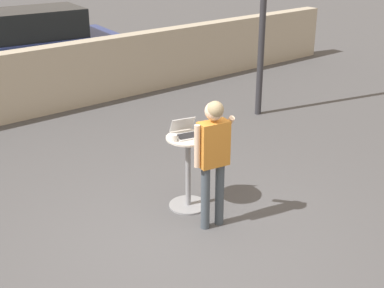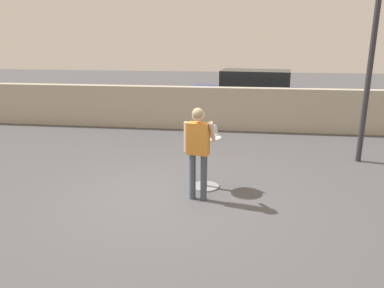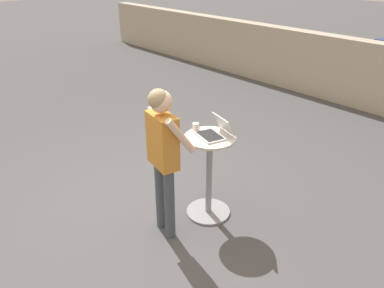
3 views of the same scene
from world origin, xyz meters
The scene contains 7 objects.
ground_plane centered at (0.00, 0.00, 0.00)m, with size 50.00×50.00×0.00m, color #4C4C4F.
pavement_kerb centered at (0.00, 5.36, 0.65)m, with size 17.28×0.35×1.29m.
cafe_table centered at (0.58, 0.68, 0.53)m, with size 0.56×0.56×0.99m.
laptop centered at (0.60, 0.74, 1.04)m, with size 0.39×0.41×0.21m.
coffee_mug centered at (0.36, 0.67, 1.04)m, with size 0.10×0.07×0.08m.
standing_person centered at (0.51, 0.11, 1.03)m, with size 0.54×0.33×1.64m.
parked_car_near_street centered at (1.53, 8.15, 0.80)m, with size 4.64×2.11×1.58m.
Camera 1 is at (-3.28, -4.22, 3.53)m, focal length 50.00 mm.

